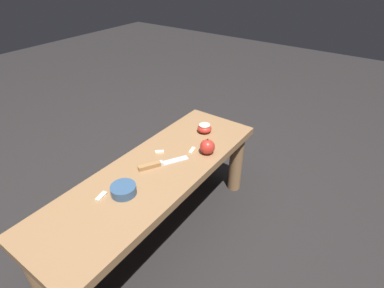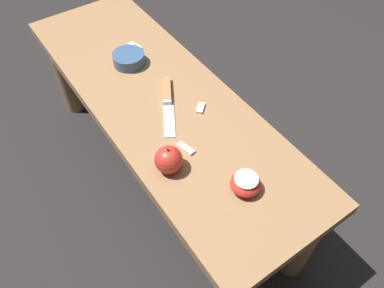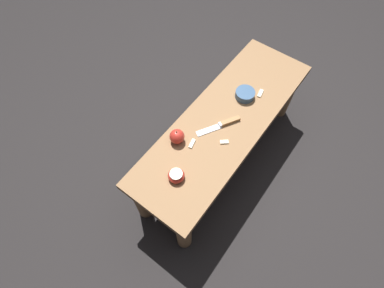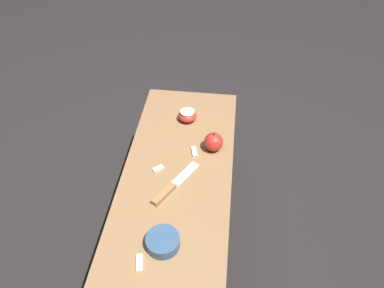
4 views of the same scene
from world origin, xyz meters
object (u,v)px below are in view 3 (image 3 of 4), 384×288
Objects in this scene: bowl at (245,94)px; knife at (224,124)px; apple_whole at (177,136)px; wooden_bench at (224,129)px; apple_cut at (176,175)px.

knife is at bearing -176.50° from bowl.
apple_whole is 0.79× the size of bowl.
wooden_bench is 15.77× the size of apple_cut.
apple_whole is 1.08× the size of apple_cut.
apple_cut is at bearing 28.14° from knife.
apple_cut is 0.73× the size of bowl.
bowl is at bearing -15.51° from apple_whole.
apple_cut reaches higher than wooden_bench.
bowl is (0.22, 0.01, 0.01)m from knife.
wooden_bench is at bearing -126.36° from knife.
wooden_bench is 5.56× the size of knife.
apple_whole is (-0.25, 0.12, 0.13)m from wooden_bench.
apple_cut is at bearing -143.31° from apple_whole.
knife is 0.38m from apple_cut.
knife reaches higher than wooden_bench.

